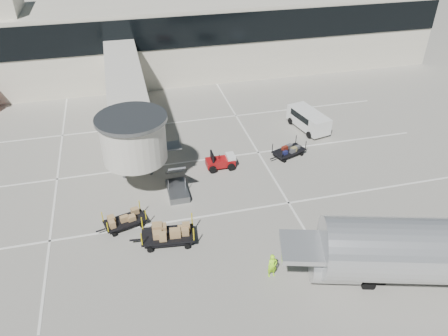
{
  "coord_description": "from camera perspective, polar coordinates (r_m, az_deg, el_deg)",
  "views": [
    {
      "loc": [
        -4.28,
        -20.38,
        19.0
      ],
      "look_at": [
        1.94,
        4.5,
        2.0
      ],
      "focal_mm": 35.0,
      "sensor_mm": 36.0,
      "label": 1
    }
  ],
  "objects": [
    {
      "name": "ground",
      "position": [
        28.19,
        -1.63,
        -8.85
      ],
      "size": [
        140.0,
        140.0,
        0.0
      ],
      "primitive_type": "plane",
      "color": "#A5A193",
      "rests_on": "ground"
    },
    {
      "name": "lane_markings",
      "position": [
        35.45,
        -5.99,
        0.94
      ],
      "size": [
        40.0,
        30.0,
        0.02
      ],
      "color": "silver",
      "rests_on": "ground"
    },
    {
      "name": "terminal",
      "position": [
        52.62,
        -9.58,
        16.66
      ],
      "size": [
        64.0,
        12.11,
        15.2
      ],
      "color": "beige",
      "rests_on": "ground"
    },
    {
      "name": "jet_bridge",
      "position": [
        35.81,
        -12.42,
        8.47
      ],
      "size": [
        5.7,
        20.4,
        6.03
      ],
      "color": "beige",
      "rests_on": "ground"
    },
    {
      "name": "baggage_tug",
      "position": [
        34.17,
        -0.39,
        0.84
      ],
      "size": [
        2.27,
        1.44,
        1.48
      ],
      "rotation": [
        0.0,
        0.0,
        0.0
      ],
      "color": "maroon",
      "rests_on": "ground"
    },
    {
      "name": "suitcase_cart",
      "position": [
        36.08,
        8.44,
        2.21
      ],
      "size": [
        3.3,
        2.14,
        1.28
      ],
      "rotation": [
        0.0,
        0.0,
        0.35
      ],
      "color": "black",
      "rests_on": "ground"
    },
    {
      "name": "box_cart_near",
      "position": [
        27.52,
        -7.34,
        -8.74
      ],
      "size": [
        4.07,
        1.97,
        1.57
      ],
      "rotation": [
        0.0,
        0.0,
        -0.11
      ],
      "color": "black",
      "rests_on": "ground"
    },
    {
      "name": "box_cart_far",
      "position": [
        29.28,
        -12.74,
        -6.75
      ],
      "size": [
        3.29,
        1.93,
        1.26
      ],
      "rotation": [
        0.0,
        0.0,
        0.26
      ],
      "color": "black",
      "rests_on": "ground"
    },
    {
      "name": "ground_worker",
      "position": [
        25.38,
        6.33,
        -12.57
      ],
      "size": [
        0.6,
        0.42,
        1.57
      ],
      "primitive_type": "imported",
      "rotation": [
        0.0,
        0.0,
        0.08
      ],
      "color": "#A1FF1A",
      "rests_on": "ground"
    },
    {
      "name": "minivan",
      "position": [
        40.3,
        10.88,
        6.39
      ],
      "size": [
        2.67,
        4.7,
        1.68
      ],
      "rotation": [
        0.0,
        0.0,
        0.21
      ],
      "color": "silver",
      "rests_on": "ground"
    }
  ]
}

